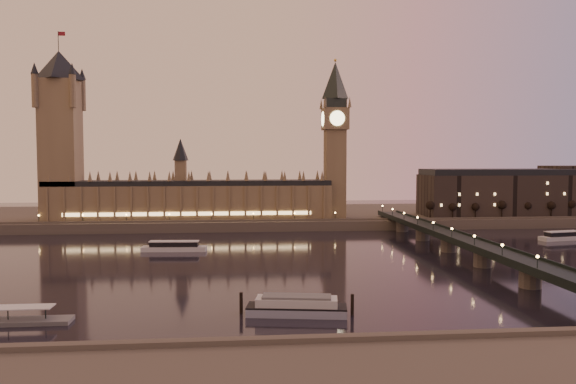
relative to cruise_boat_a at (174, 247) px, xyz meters
name	(u,v)px	position (x,y,z in m)	size (l,w,h in m)	color
ground	(261,262)	(41.18, -33.55, -2.22)	(700.00, 700.00, 0.00)	black
far_embankment	(292,216)	(71.18, 131.45, 0.78)	(560.00, 130.00, 6.00)	#423D35
palace_of_westminster	(190,195)	(1.06, 87.44, 19.49)	(180.00, 26.62, 52.00)	brown
victoria_tower	(60,126)	(-78.82, 87.45, 63.57)	(31.68, 31.68, 118.00)	brown
big_ben	(335,130)	(95.17, 87.43, 61.73)	(17.68, 17.68, 104.00)	brown
westminster_bridge	(464,247)	(132.79, -33.55, 3.30)	(13.20, 260.00, 15.30)	black
city_block	(531,191)	(236.12, 97.38, 20.02)	(155.00, 45.00, 34.00)	black
bare_tree_0	(429,206)	(155.07, 75.45, 12.12)	(5.50, 5.50, 11.19)	black
bare_tree_1	(454,206)	(171.44, 75.45, 12.12)	(5.50, 5.50, 11.19)	black
bare_tree_2	(478,206)	(187.82, 75.45, 12.12)	(5.50, 5.50, 11.19)	black
bare_tree_3	(502,206)	(204.19, 75.45, 12.12)	(5.50, 5.50, 11.19)	black
bare_tree_4	(526,205)	(220.57, 75.45, 12.12)	(5.50, 5.50, 11.19)	black
bare_tree_5	(549,205)	(236.94, 75.45, 12.12)	(5.50, 5.50, 11.19)	black
bare_tree_6	(573,205)	(253.31, 75.45, 12.12)	(5.50, 5.50, 11.19)	black
cruise_boat_a	(174,247)	(0.00, 0.00, 0.00)	(31.84, 8.84, 5.03)	silver
cruise_boat_b	(563,236)	(211.00, 17.04, 0.01)	(28.13, 11.84, 5.05)	silver
moored_barge	(297,306)	(47.66, -117.12, 0.38)	(33.09, 12.71, 6.14)	#858FA9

